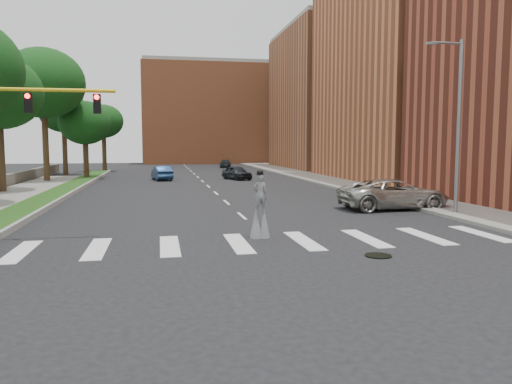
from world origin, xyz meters
name	(u,v)px	position (x,y,z in m)	size (l,w,h in m)	color
ground_plane	(278,247)	(0.00, 0.00, 0.00)	(160.00, 160.00, 0.00)	black
grass_median	(55,195)	(-11.50, 20.00, 0.12)	(2.00, 60.00, 0.25)	#1A3F12
median_curb	(71,194)	(-10.45, 20.00, 0.14)	(0.20, 60.00, 0.28)	gray
sidewalk_right	(348,184)	(12.50, 25.00, 0.09)	(5.00, 90.00, 0.18)	slate
manhole	(378,256)	(3.00, -2.00, 0.02)	(0.90, 0.90, 0.04)	black
building_mid	(420,61)	(22.00, 30.00, 12.00)	(16.00, 22.00, 24.00)	#C7683E
building_far	(337,101)	(22.00, 54.00, 10.00)	(16.00, 22.00, 20.00)	#AB603F
building_backdrop	(213,115)	(6.00, 78.00, 9.00)	(26.00, 14.00, 18.00)	#C7683E
streetlight	(457,121)	(10.90, 6.00, 4.90)	(2.05, 0.20, 9.00)	slate
traffic_signal	(8,133)	(-9.78, 3.00, 4.15)	(5.30, 0.23, 6.20)	black
stilt_performer	(260,212)	(-0.26, 1.95, 1.03)	(0.84, 0.54, 2.75)	#362515
suv_crossing	(394,194)	(9.00, 9.03, 0.87)	(2.89, 6.26, 1.74)	#AEACA4
car_near	(237,173)	(3.68, 33.54, 0.71)	(1.69, 4.19, 1.43)	black
car_mid	(162,173)	(-3.94, 34.29, 0.72)	(1.53, 4.40, 1.45)	navy
car_far	(225,164)	(5.78, 58.60, 0.60)	(1.68, 4.14, 1.20)	black
tree_4	(43,83)	(-14.76, 33.17, 9.36)	(7.73, 7.73, 12.68)	#362515
tree_5	(63,112)	(-15.03, 44.55, 7.33)	(5.63, 5.63, 9.77)	#362515
tree_6	(85,123)	(-11.65, 36.92, 5.81)	(5.29, 5.29, 8.10)	#362515
tree_7	(103,122)	(-11.24, 50.90, 6.54)	(5.13, 5.13, 8.78)	#362515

